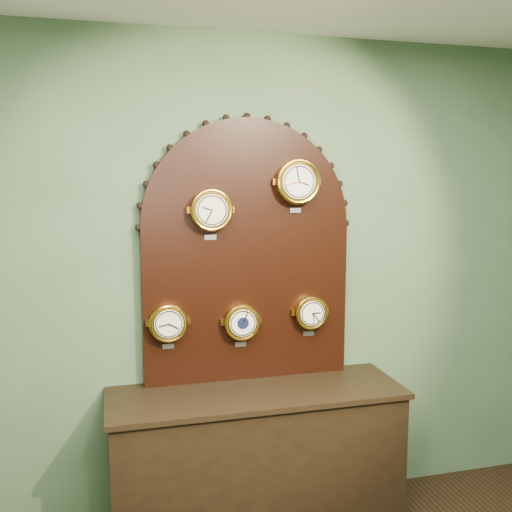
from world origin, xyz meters
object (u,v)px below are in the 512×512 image
object	(u,v)px
arabic_clock	(298,182)
tide_clock	(311,312)
roman_clock	(211,210)
display_board	(247,243)
shop_counter	(257,463)
hygrometer	(168,323)
barometer	(242,322)

from	to	relation	value
arabic_clock	tide_clock	size ratio (longest dim) A/B	1.23
roman_clock	tide_clock	size ratio (longest dim) A/B	1.14
display_board	roman_clock	bearing A→B (deg)	-163.02
shop_counter	hygrometer	world-z (taller)	hygrometer
hygrometer	barometer	bearing A→B (deg)	-0.01
display_board	roman_clock	xyz separation A→B (m)	(-0.22, -0.07, 0.20)
hygrometer	tide_clock	size ratio (longest dim) A/B	1.06
shop_counter	hygrometer	bearing A→B (deg)	161.68
arabic_clock	hygrometer	distance (m)	1.07
display_board	arabic_clock	world-z (taller)	display_board
display_board	barometer	xyz separation A→B (m)	(-0.05, -0.07, -0.44)
display_board	hygrometer	distance (m)	0.63
hygrometer	tide_clock	xyz separation A→B (m)	(0.83, 0.00, 0.01)
barometer	tide_clock	distance (m)	0.42
arabic_clock	barometer	distance (m)	0.86
shop_counter	arabic_clock	xyz separation A→B (m)	(0.28, 0.15, 1.58)
roman_clock	arabic_clock	xyz separation A→B (m)	(0.50, -0.00, 0.15)
shop_counter	arabic_clock	size ratio (longest dim) A/B	5.22
shop_counter	display_board	distance (m)	1.25
shop_counter	display_board	xyz separation A→B (m)	(0.00, 0.22, 1.23)
arabic_clock	display_board	bearing A→B (deg)	166.34
display_board	roman_clock	distance (m)	0.30
tide_clock	hygrometer	bearing A→B (deg)	-179.97
shop_counter	tide_clock	world-z (taller)	tide_clock
arabic_clock	tide_clock	bearing A→B (deg)	0.94
shop_counter	hygrometer	xyz separation A→B (m)	(-0.46, 0.15, 0.81)
display_board	tide_clock	bearing A→B (deg)	-10.18
roman_clock	shop_counter	bearing A→B (deg)	-35.00
display_board	barometer	size ratio (longest dim) A/B	5.87
shop_counter	arabic_clock	bearing A→B (deg)	28.86
barometer	shop_counter	bearing A→B (deg)	-72.17
roman_clock	arabic_clock	size ratio (longest dim) A/B	0.93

